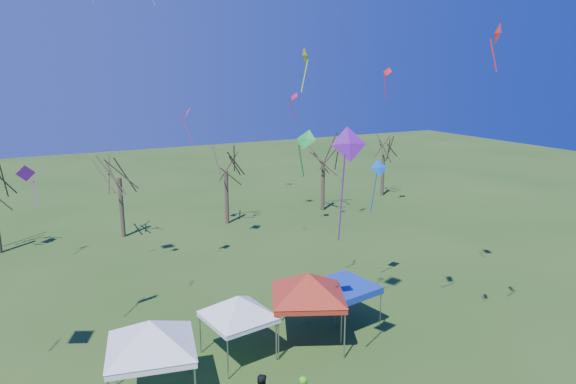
# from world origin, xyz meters

# --- Properties ---
(tree_2) EXTENTS (3.71, 3.71, 8.18)m
(tree_2) POSITION_xyz_m (-2.37, 24.38, 6.29)
(tree_2) COLOR #3D2D21
(tree_2) RESTS_ON ground
(tree_3) EXTENTS (3.59, 3.59, 7.91)m
(tree_3) POSITION_xyz_m (6.03, 24.04, 6.08)
(tree_3) COLOR #3D2D21
(tree_3) RESTS_ON ground
(tree_4) EXTENTS (3.58, 3.58, 7.89)m
(tree_4) POSITION_xyz_m (15.36, 24.00, 6.06)
(tree_4) COLOR #3D2D21
(tree_4) RESTS_ON ground
(tree_5) EXTENTS (3.39, 3.39, 7.46)m
(tree_5) POSITION_xyz_m (23.72, 26.07, 5.73)
(tree_5) COLOR #3D2D21
(tree_5) RESTS_ON ground
(tent_white_west) EXTENTS (4.37, 4.37, 3.94)m
(tent_white_west) POSITION_xyz_m (-5.02, 2.86, 3.18)
(tent_white_west) COLOR gray
(tent_white_west) RESTS_ON ground
(tent_white_mid) EXTENTS (3.80, 3.80, 3.38)m
(tent_white_mid) POSITION_xyz_m (-0.89, 4.33, 2.73)
(tent_white_mid) COLOR gray
(tent_white_mid) RESTS_ON ground
(tent_red) EXTENTS (4.28, 4.28, 4.02)m
(tent_red) POSITION_xyz_m (2.44, 4.02, 3.24)
(tent_red) COLOR gray
(tent_red) RESTS_ON ground
(tent_blue) EXTENTS (3.18, 3.18, 2.19)m
(tent_blue) POSITION_xyz_m (4.82, 4.62, 2.01)
(tent_blue) COLOR gray
(tent_blue) RESTS_ON ground
(kite_17) EXTENTS (1.07, 0.68, 3.08)m
(kite_17) POSITION_xyz_m (8.70, 7.24, 7.24)
(kite_17) COLOR blue
(kite_17) RESTS_ON ground
(kite_22) EXTENTS (0.93, 1.03, 2.99)m
(kite_22) POSITION_xyz_m (2.51, 22.46, 9.38)
(kite_22) COLOR #EE163B
(kite_22) RESTS_ON ground
(kite_1) EXTENTS (0.84, 0.94, 1.81)m
(kite_1) POSITION_xyz_m (0.63, 1.13, 10.02)
(kite_1) COLOR #179631
(kite_1) RESTS_ON ground
(kite_25) EXTENTS (0.54, 0.74, 1.69)m
(kite_25) POSITION_xyz_m (6.84, -1.59, 13.73)
(kite_25) COLOR red
(kite_25) RESTS_ON ground
(kite_18) EXTENTS (0.73, 0.67, 2.10)m
(kite_18) POSITION_xyz_m (3.69, 6.61, 13.13)
(kite_18) COLOR yellow
(kite_18) RESTS_ON ground
(kite_13) EXTENTS (1.18, 0.85, 3.01)m
(kite_13) POSITION_xyz_m (-8.57, 20.76, 6.17)
(kite_13) COLOR purple
(kite_13) RESTS_ON ground
(kite_12) EXTENTS (0.75, 0.94, 2.55)m
(kite_12) POSITION_xyz_m (18.97, 19.97, 12.36)
(kite_12) COLOR red
(kite_12) RESTS_ON ground
(kite_19) EXTENTS (0.62, 0.80, 1.91)m
(kite_19) POSITION_xyz_m (9.26, 18.22, 10.64)
(kite_19) COLOR red
(kite_19) RESTS_ON ground
(kite_5) EXTENTS (1.37, 0.84, 4.18)m
(kite_5) POSITION_xyz_m (1.49, -0.40, 9.96)
(kite_5) COLOR #6D17A1
(kite_5) RESTS_ON ground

